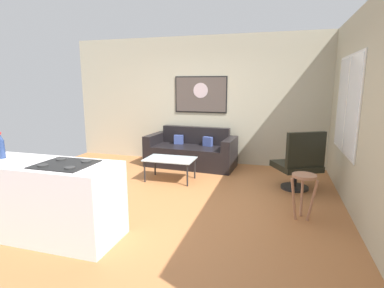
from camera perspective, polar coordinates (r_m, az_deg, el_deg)
The scene contains 11 objects.
ground at distance 4.81m, azimuth -4.44°, elevation -10.39°, with size 6.40×6.40×0.04m, color #AA683A.
back_wall at distance 6.80m, azimuth 2.69°, elevation 8.26°, with size 6.40×0.05×2.80m, color #B2AC92.
right_wall at distance 4.60m, azimuth 29.21°, elevation 5.45°, with size 0.05×6.40×2.80m, color #B6AE90.
couch at distance 6.53m, azimuth -0.15°, elevation -1.65°, with size 1.96×0.95×0.82m.
coffee_table at distance 5.54m, azimuth -4.19°, elevation -3.12°, with size 0.90×0.56×0.42m.
armchair at distance 5.28m, azimuth 19.72°, elevation -3.37°, with size 0.88×0.87×1.02m.
bar_stool at distance 4.19m, azimuth 20.45°, elevation -7.30°, with size 0.35×0.35×0.61m.
kitchen_counter at distance 3.92m, azimuth -26.08°, elevation -9.43°, with size 1.76×0.68×0.91m.
soda_bottle at distance 4.22m, azimuth -32.50°, elevation -0.42°, with size 0.07×0.07×0.32m.
wall_painting at distance 6.78m, azimuth 1.67°, elevation 9.39°, with size 1.19×0.03×0.80m.
window at distance 5.18m, azimuth 27.41°, elevation 6.65°, with size 0.03×1.59×1.50m.
Camera 1 is at (1.61, -4.18, 1.75)m, focal length 28.06 mm.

